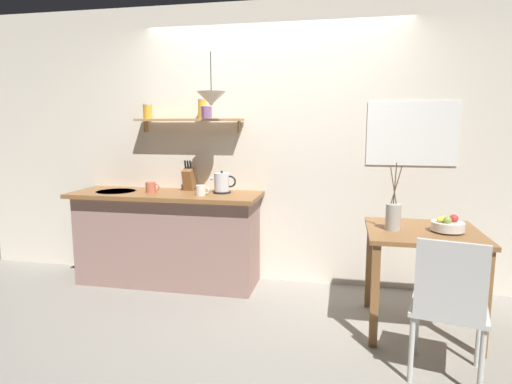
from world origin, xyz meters
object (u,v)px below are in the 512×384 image
(coffee_mug_by_sink, at_px, (151,187))
(coffee_mug_spare, at_px, (201,190))
(fruit_bowl, at_px, (448,225))
(dining_chair_near, at_px, (449,303))
(dining_table, at_px, (422,248))
(knife_block, at_px, (189,179))
(twig_vase, at_px, (393,216))
(electric_kettle, at_px, (222,183))
(pendant_lamp, at_px, (211,98))

(coffee_mug_by_sink, height_order, coffee_mug_spare, coffee_mug_by_sink)
(fruit_bowl, bearing_deg, dining_chair_near, -99.84)
(dining_table, bearing_deg, knife_block, 161.80)
(dining_chair_near, distance_m, fruit_bowl, 0.75)
(coffee_mug_by_sink, bearing_deg, twig_vase, -13.68)
(dining_table, relative_size, electric_kettle, 3.27)
(dining_chair_near, height_order, coffee_mug_by_sink, coffee_mug_by_sink)
(fruit_bowl, height_order, coffee_mug_spare, coffee_mug_spare)
(dining_chair_near, xyz_separation_m, coffee_mug_spare, (-1.92, 1.12, 0.45))
(dining_table, bearing_deg, coffee_mug_spare, 167.25)
(pendant_lamp, bearing_deg, coffee_mug_spare, 161.70)
(coffee_mug_spare, bearing_deg, knife_block, 129.32)
(dining_table, distance_m, knife_block, 2.24)
(coffee_mug_by_sink, bearing_deg, knife_block, 33.95)
(electric_kettle, bearing_deg, coffee_mug_by_sink, -170.17)
(pendant_lamp, bearing_deg, fruit_bowl, -12.28)
(coffee_mug_by_sink, height_order, pendant_lamp, pendant_lamp)
(electric_kettle, height_order, knife_block, knife_block)
(fruit_bowl, relative_size, pendant_lamp, 0.51)
(twig_vase, height_order, pendant_lamp, pendant_lamp)
(dining_chair_near, height_order, knife_block, knife_block)
(dining_chair_near, height_order, twig_vase, twig_vase)
(coffee_mug_by_sink, relative_size, pendant_lamp, 0.30)
(dining_chair_near, distance_m, coffee_mug_by_sink, 2.75)
(dining_chair_near, xyz_separation_m, knife_block, (-2.14, 1.39, 0.52))
(fruit_bowl, xyz_separation_m, twig_vase, (-0.39, -0.01, 0.05))
(electric_kettle, xyz_separation_m, knife_block, (-0.37, 0.09, 0.02))
(fruit_bowl, distance_m, coffee_mug_by_sink, 2.62)
(coffee_mug_spare, bearing_deg, fruit_bowl, -12.66)
(twig_vase, bearing_deg, electric_kettle, 156.70)
(dining_table, bearing_deg, electric_kettle, 160.86)
(electric_kettle, xyz_separation_m, coffee_mug_by_sink, (-0.67, -0.12, -0.04))
(electric_kettle, distance_m, pendant_lamp, 0.81)
(dining_chair_near, bearing_deg, pendant_lamp, 148.96)
(fruit_bowl, height_order, knife_block, knife_block)
(dining_chair_near, relative_size, fruit_bowl, 3.92)
(knife_block, distance_m, coffee_mug_spare, 0.35)
(fruit_bowl, bearing_deg, coffee_mug_by_sink, 168.62)
(dining_table, xyz_separation_m, coffee_mug_spare, (-1.88, 0.43, 0.32))
(coffee_mug_spare, relative_size, pendant_lamp, 0.28)
(dining_table, height_order, knife_block, knife_block)
(coffee_mug_spare, bearing_deg, electric_kettle, 48.86)
(dining_table, bearing_deg, fruit_bowl, -11.61)
(pendant_lamp, bearing_deg, electric_kettle, 82.79)
(dining_table, relative_size, fruit_bowl, 3.51)
(dining_table, relative_size, dining_chair_near, 0.90)
(dining_table, relative_size, coffee_mug_spare, 6.25)
(coffee_mug_by_sink, bearing_deg, coffee_mug_spare, -6.27)
(dining_chair_near, xyz_separation_m, pendant_lamp, (-1.80, 1.08, 1.28))
(fruit_bowl, bearing_deg, coffee_mug_spare, 167.34)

